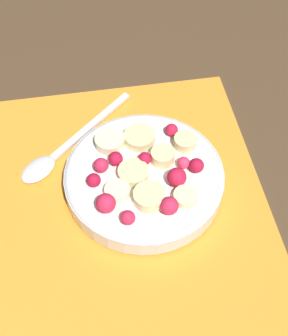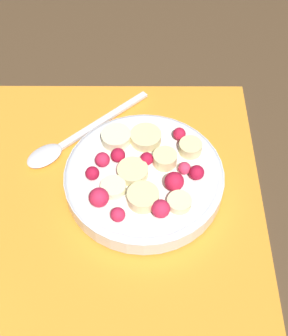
% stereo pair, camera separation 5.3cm
% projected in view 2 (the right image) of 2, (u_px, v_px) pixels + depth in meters
% --- Properties ---
extents(ground_plane, '(3.00, 3.00, 0.00)m').
position_uv_depth(ground_plane, '(108.00, 198.00, 0.55)').
color(ground_plane, '#4C3823').
extents(placemat, '(0.37, 0.36, 0.01)m').
position_uv_depth(placemat, '(108.00, 197.00, 0.55)').
color(placemat, orange).
rests_on(placemat, ground_plane).
extents(fruit_bowl, '(0.18, 0.18, 0.05)m').
position_uv_depth(fruit_bowl, '(144.00, 176.00, 0.54)').
color(fruit_bowl, silver).
rests_on(fruit_bowl, placemat).
extents(spoon, '(0.14, 0.15, 0.01)m').
position_uv_depth(spoon, '(64.00, 144.00, 0.59)').
color(spoon, silver).
rests_on(spoon, placemat).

